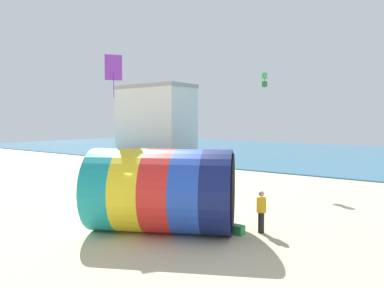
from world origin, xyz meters
The scene contains 8 objects.
ground_plane centered at (0.00, 0.00, 0.00)m, with size 120.00×120.00×0.00m, color beige.
sea centered at (0.00, 38.34, 0.05)m, with size 120.00×40.00×0.10m, color teal.
giant_inflatable_tube centered at (1.26, 0.49, 1.64)m, with size 6.41×5.48×3.28m.
kite_handler centered at (4.47, 2.66, 0.84)m, with size 0.42×0.37×1.65m.
kite_purple_diamond centered at (-3.24, 2.06, 6.93)m, with size 0.49×0.77×2.09m.
kite_green_box centered at (-0.76, 13.61, 7.19)m, with size 0.49×0.49×1.03m.
promenade_building centered at (-23.13, 26.97, 4.55)m, with size 10.27×5.51×9.07m.
cooler_box centered at (3.83, 1.91, 0.18)m, with size 0.52×0.36×0.36m, color #268C4C.
Camera 1 is at (10.89, -10.44, 4.38)m, focal length 35.00 mm.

